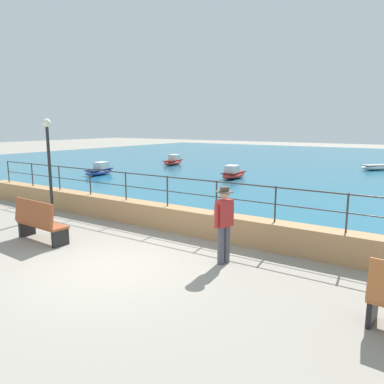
{
  "coord_description": "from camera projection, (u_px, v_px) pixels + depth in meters",
  "views": [
    {
      "loc": [
        5.81,
        -5.42,
        3.08
      ],
      "look_at": [
        -0.29,
        3.7,
        1.1
      ],
      "focal_mm": 34.99,
      "sensor_mm": 36.0,
      "label": 1
    }
  ],
  "objects": [
    {
      "name": "boat_2",
      "position": [
        233.0,
        174.0,
        21.34
      ],
      "size": [
        1.03,
        2.35,
        0.76
      ],
      "color": "red",
      "rests_on": "lake_water"
    },
    {
      "name": "bench_main",
      "position": [
        39.0,
        221.0,
        9.9
      ],
      "size": [
        1.73,
        0.64,
        1.13
      ],
      "color": "#9E4C28",
      "rests_on": "ground"
    },
    {
      "name": "promenade_wall",
      "position": [
        191.0,
        221.0,
        10.71
      ],
      "size": [
        20.0,
        0.56,
        0.7
      ],
      "primitive_type": "cube",
      "color": "tan",
      "rests_on": "ground"
    },
    {
      "name": "boat_5",
      "position": [
        99.0,
        170.0,
        22.86
      ],
      "size": [
        1.25,
        2.41,
        0.76
      ],
      "color": "#2D4C9E",
      "rests_on": "lake_water"
    },
    {
      "name": "railing",
      "position": [
        191.0,
        188.0,
        10.54
      ],
      "size": [
        18.44,
        0.04,
        0.9
      ],
      "color": "#383330",
      "rests_on": "promenade_wall"
    },
    {
      "name": "boat_3",
      "position": [
        376.0,
        167.0,
        25.28
      ],
      "size": [
        2.21,
        2.31,
        0.36
      ],
      "color": "white",
      "rests_on": "lake_water"
    },
    {
      "name": "lake_water",
      "position": [
        352.0,
        164.0,
        29.28
      ],
      "size": [
        64.0,
        44.32,
        0.06
      ],
      "primitive_type": "cube",
      "color": "#236B89",
      "rests_on": "ground"
    },
    {
      "name": "lamp_post",
      "position": [
        49.0,
        152.0,
        12.44
      ],
      "size": [
        0.28,
        0.28,
        3.28
      ],
      "color": "#232326",
      "rests_on": "ground"
    },
    {
      "name": "boat_4",
      "position": [
        173.0,
        161.0,
        28.63
      ],
      "size": [
        1.21,
        2.4,
        0.76
      ],
      "color": "red",
      "rests_on": "lake_water"
    },
    {
      "name": "ground_plane",
      "position": [
        109.0,
        268.0,
        8.16
      ],
      "size": [
        120.0,
        120.0,
        0.0
      ],
      "primitive_type": "plane",
      "color": "gray"
    },
    {
      "name": "person_walking",
      "position": [
        224.0,
        221.0,
        8.27
      ],
      "size": [
        0.38,
        0.55,
        1.75
      ],
      "color": "#4C4C56",
      "rests_on": "ground"
    }
  ]
}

